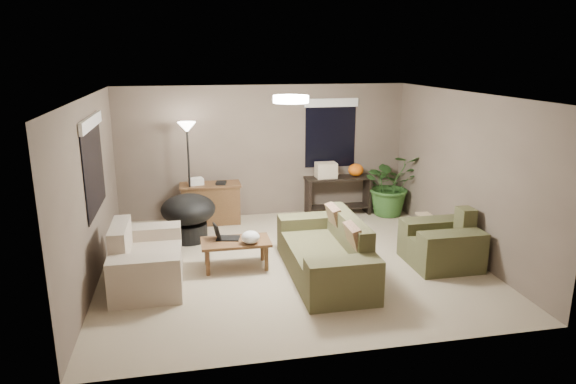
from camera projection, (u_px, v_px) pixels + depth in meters
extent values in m
plane|color=tan|center=(291.00, 262.00, 7.76)|extent=(5.50, 5.50, 0.00)
plane|color=white|center=(291.00, 95.00, 7.11)|extent=(5.50, 5.50, 0.00)
plane|color=#6B5B4F|center=(264.00, 151.00, 9.80)|extent=(5.50, 0.00, 5.50)
plane|color=#6B5B4F|center=(342.00, 242.00, 5.06)|extent=(5.50, 0.00, 5.50)
plane|color=#6B5B4F|center=(91.00, 192.00, 6.91)|extent=(0.00, 5.00, 5.00)
plane|color=#6B5B4F|center=(464.00, 174.00, 7.96)|extent=(0.00, 5.00, 5.00)
cube|color=#4E4C2F|center=(324.00, 261.00, 7.27)|extent=(0.95, 1.48, 0.42)
cube|color=#454329|center=(349.00, 231.00, 7.23)|extent=(0.22, 1.48, 0.43)
cube|color=brown|center=(343.00, 283.00, 6.37)|extent=(0.95, 0.36, 0.60)
cube|color=#4A482C|center=(309.00, 234.00, 8.11)|extent=(0.95, 0.36, 0.60)
cube|color=#8C7251|center=(355.00, 241.00, 6.78)|extent=(0.24, 0.45, 0.47)
cube|color=#8C7251|center=(336.00, 220.00, 7.63)|extent=(0.24, 0.45, 0.47)
cube|color=beige|center=(149.00, 267.00, 7.06)|extent=(0.90, 0.88, 0.42)
cube|color=beige|center=(120.00, 240.00, 6.88)|extent=(0.22, 0.88, 0.43)
cube|color=beige|center=(145.00, 280.00, 6.45)|extent=(0.90, 0.36, 0.60)
cube|color=beige|center=(151.00, 245.00, 7.62)|extent=(0.90, 0.36, 0.60)
cube|color=#49492C|center=(440.00, 251.00, 7.65)|extent=(0.95, 0.28, 0.42)
cube|color=#4D4D2E|center=(465.00, 222.00, 7.61)|extent=(0.22, 0.28, 0.43)
cube|color=#49492B|center=(451.00, 253.00, 7.33)|extent=(0.95, 0.36, 0.60)
cube|color=#46462A|center=(431.00, 238.00, 7.93)|extent=(0.95, 0.36, 0.60)
cube|color=brown|center=(236.00, 242.00, 7.47)|extent=(1.00, 0.55, 0.04)
cylinder|color=brown|center=(208.00, 263.00, 7.25)|extent=(0.06, 0.06, 0.38)
cylinder|color=brown|center=(266.00, 258.00, 7.41)|extent=(0.06, 0.06, 0.38)
cylinder|color=brown|center=(207.00, 253.00, 7.63)|extent=(0.06, 0.06, 0.38)
cylinder|color=brown|center=(262.00, 248.00, 7.79)|extent=(0.06, 0.06, 0.38)
cube|color=black|center=(228.00, 238.00, 7.54)|extent=(0.37, 0.30, 0.02)
cube|color=black|center=(217.00, 231.00, 7.47)|extent=(0.12, 0.24, 0.22)
ellipsoid|color=white|center=(251.00, 237.00, 7.33)|extent=(0.34, 0.32, 0.19)
cube|color=brown|center=(211.00, 205.00, 9.49)|extent=(1.05, 0.45, 0.71)
cube|color=brown|center=(210.00, 185.00, 9.39)|extent=(1.10, 0.50, 0.04)
cube|color=silver|center=(196.00, 181.00, 9.32)|extent=(0.29, 0.25, 0.12)
cube|color=black|center=(221.00, 183.00, 9.37)|extent=(0.22, 0.25, 0.04)
cube|color=black|center=(338.00, 178.00, 9.92)|extent=(1.30, 0.40, 0.04)
cube|color=black|center=(308.00, 198.00, 9.90)|extent=(0.05, 0.38, 0.71)
cube|color=black|center=(367.00, 195.00, 10.13)|extent=(0.05, 0.38, 0.71)
cube|color=black|center=(338.00, 207.00, 10.07)|extent=(1.25, 0.36, 0.03)
ellipsoid|color=orange|center=(356.00, 170.00, 9.95)|extent=(0.31, 0.31, 0.25)
cube|color=beige|center=(326.00, 170.00, 9.83)|extent=(0.39, 0.29, 0.29)
cylinder|color=black|center=(189.00, 232.00, 8.64)|extent=(0.60, 0.60, 0.30)
ellipsoid|color=black|center=(188.00, 209.00, 8.53)|extent=(1.08, 1.08, 0.50)
cylinder|color=black|center=(192.00, 226.00, 9.36)|extent=(0.28, 0.28, 0.02)
cylinder|color=black|center=(189.00, 179.00, 9.12)|extent=(0.04, 0.04, 1.78)
cone|color=white|center=(187.00, 127.00, 8.89)|extent=(0.32, 0.32, 0.18)
cylinder|color=white|center=(291.00, 99.00, 7.12)|extent=(0.50, 0.50, 0.10)
imported|color=#2D5923|center=(390.00, 191.00, 9.96)|extent=(1.10, 1.23, 0.96)
cube|color=tan|center=(422.00, 241.00, 8.58)|extent=(0.32, 0.32, 0.03)
cylinder|color=tan|center=(423.00, 228.00, 8.52)|extent=(0.12, 0.12, 0.44)
cube|color=tan|center=(424.00, 215.00, 8.45)|extent=(0.22, 0.22, 0.03)
cube|color=black|center=(94.00, 166.00, 7.12)|extent=(0.01, 1.50, 1.30)
cube|color=white|center=(91.00, 122.00, 6.96)|extent=(0.05, 1.56, 0.16)
cube|color=black|center=(330.00, 134.00, 9.95)|extent=(1.00, 0.01, 1.30)
cube|color=white|center=(331.00, 103.00, 9.78)|extent=(1.06, 0.05, 0.16)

